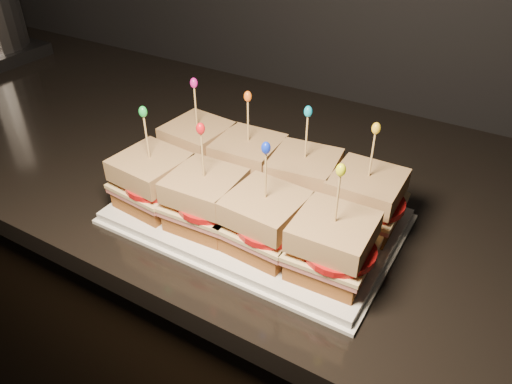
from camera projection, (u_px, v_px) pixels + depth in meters
The scene contains 60 objects.
cabinet at pixel (263, 330), 1.17m from camera, with size 2.61×0.66×0.84m, color black.
granite_slab at pixel (265, 174), 0.92m from camera, with size 2.65×0.70×0.04m, color black.
platter at pixel (256, 216), 0.77m from camera, with size 0.42×0.26×0.02m, color white.
platter_rim at pixel (256, 219), 0.78m from camera, with size 0.43×0.27×0.01m, color white.
sandwich_0_bread_bot at pixel (200, 161), 0.87m from camera, with size 0.09×0.09×0.03m, color #572C10.
sandwich_0_ham at pixel (199, 153), 0.86m from camera, with size 0.10×0.10×0.01m, color #B95654.
sandwich_0_cheese at pixel (199, 149), 0.85m from camera, with size 0.11×0.10×0.01m, color #E9CD8B.
sandwich_0_tomato at pixel (202, 149), 0.84m from camera, with size 0.09×0.09×0.01m, color red.
sandwich_0_bread_top at pixel (198, 134), 0.84m from camera, with size 0.10×0.10×0.03m, color #67340D.
sandwich_0_pick at pixel (196, 109), 0.81m from camera, with size 0.00×0.00×0.09m, color tan.
sandwich_0_frill at pixel (194, 83), 0.78m from camera, with size 0.01×0.01×0.02m, color #C2168D.
sandwich_1_bread_bot at pixel (249, 177), 0.82m from camera, with size 0.09×0.09×0.03m, color #572C10.
sandwich_1_ham at pixel (248, 168), 0.81m from camera, with size 0.10×0.10×0.01m, color #B95654.
sandwich_1_cheese at pixel (248, 165), 0.81m from camera, with size 0.11×0.10×0.01m, color #E9CD8B.
sandwich_1_tomato at pixel (253, 165), 0.80m from camera, with size 0.09×0.09×0.01m, color red.
sandwich_1_bread_top at pixel (248, 150), 0.79m from camera, with size 0.10×0.10×0.03m, color #67340D.
sandwich_1_pick at pixel (248, 123), 0.77m from camera, with size 0.00×0.00×0.09m, color tan.
sandwich_1_frill at pixel (248, 96), 0.74m from camera, with size 0.01×0.01×0.02m, color orange.
sandwich_2_bread_bot at pixel (303, 195), 0.78m from camera, with size 0.09×0.09×0.03m, color #572C10.
sandwich_2_ham at pixel (303, 186), 0.77m from camera, with size 0.10×0.10×0.01m, color #B95654.
sandwich_2_cheese at pixel (303, 182), 0.77m from camera, with size 0.11×0.10×0.01m, color #E9CD8B.
sandwich_2_tomato at pixel (309, 182), 0.75m from camera, with size 0.09×0.09×0.01m, color red.
sandwich_2_bread_top at pixel (304, 167), 0.75m from camera, with size 0.10×0.10×0.03m, color #67340D.
sandwich_2_pick at pixel (306, 140), 0.73m from camera, with size 0.00×0.00×0.09m, color tan.
sandwich_2_frill at pixel (308, 111), 0.70m from camera, with size 0.01×0.01×0.02m, color #0C9FC9.
sandwich_3_bread_bot at pixel (363, 215), 0.74m from camera, with size 0.09×0.09×0.03m, color #572C10.
sandwich_3_ham at pixel (364, 205), 0.73m from camera, with size 0.10×0.10×0.01m, color #B95654.
sandwich_3_cheese at pixel (365, 202), 0.73m from camera, with size 0.11×0.10×0.01m, color #E9CD8B.
sandwich_3_tomato at pixel (372, 202), 0.71m from camera, with size 0.09×0.09×0.01m, color red.
sandwich_3_bread_top at pixel (367, 185), 0.71m from camera, with size 0.10×0.10×0.03m, color #67340D.
sandwich_3_pick at pixel (372, 158), 0.68m from camera, with size 0.00×0.00×0.09m, color tan.
sandwich_3_frill at pixel (376, 128), 0.66m from camera, with size 0.01×0.01×0.02m, color yellow.
sandwich_4_bread_bot at pixel (155, 195), 0.78m from camera, with size 0.09×0.09×0.03m, color #572C10.
sandwich_4_ham at pixel (154, 186), 0.77m from camera, with size 0.10×0.10×0.01m, color #B95654.
sandwich_4_cheese at pixel (153, 183), 0.77m from camera, with size 0.11×0.10×0.01m, color #E9CD8B.
sandwich_4_tomato at pixel (156, 183), 0.75m from camera, with size 0.09×0.09×0.01m, color red.
sandwich_4_bread_top at pixel (151, 167), 0.75m from camera, with size 0.10×0.10×0.03m, color #67340D.
sandwich_4_pick at pixel (147, 140), 0.72m from camera, with size 0.00×0.00×0.09m, color tan.
sandwich_4_frill at pixel (143, 112), 0.70m from camera, with size 0.01×0.01×0.02m, color green.
sandwich_5_bread_bot at pixel (207, 215), 0.74m from camera, with size 0.09×0.09×0.03m, color #572C10.
sandwich_5_ham at pixel (206, 206), 0.73m from camera, with size 0.10×0.10×0.01m, color #B95654.
sandwich_5_cheese at pixel (206, 202), 0.73m from camera, with size 0.11×0.10×0.01m, color #E9CD8B.
sandwich_5_tomato at pixel (210, 202), 0.71m from camera, with size 0.09×0.09×0.01m, color red.
sandwich_5_bread_top at pixel (205, 186), 0.71m from camera, with size 0.10×0.10×0.03m, color #67340D.
sandwich_5_pick at pixel (203, 158), 0.68m from camera, with size 0.00×0.00×0.09m, color tan.
sandwich_5_frill at pixel (201, 129), 0.66m from camera, with size 0.01×0.01×0.02m, color red.
sandwich_6_bread_bot at pixel (265, 237), 0.70m from camera, with size 0.09×0.09×0.03m, color #572C10.
sandwich_6_ham at pixel (265, 228), 0.69m from camera, with size 0.10×0.10×0.01m, color #B95654.
sandwich_6_cheese at pixel (265, 224), 0.68m from camera, with size 0.11×0.10×0.01m, color #E9CD8B.
sandwich_6_tomato at pixel (271, 225), 0.67m from camera, with size 0.09×0.09×0.01m, color red.
sandwich_6_bread_top at pixel (265, 207), 0.67m from camera, with size 0.10×0.10×0.03m, color #67340D.
sandwich_6_pick at pixel (266, 178), 0.64m from camera, with size 0.00×0.00×0.09m, color tan.
sandwich_6_frill at pixel (266, 148), 0.62m from camera, with size 0.01×0.01×0.02m, color #0E2CDB.
sandwich_7_bread_bot at pixel (330, 262), 0.66m from camera, with size 0.09×0.09×0.03m, color #572C10.
sandwich_7_ham at pixel (331, 252), 0.65m from camera, with size 0.10×0.10×0.01m, color #B95654.
sandwich_7_cheese at pixel (332, 248), 0.64m from camera, with size 0.11×0.10×0.01m, color #E9CD8B.
sandwich_7_tomato at pixel (339, 250), 0.63m from camera, with size 0.09×0.09×0.01m, color red.
sandwich_7_bread_top at pixel (334, 231), 0.63m from camera, with size 0.10×0.10×0.03m, color #67340D.
sandwich_7_pick at pixel (337, 202), 0.60m from camera, with size 0.00×0.00×0.09m, color tan.
sandwich_7_frill at pixel (341, 170), 0.57m from camera, with size 0.01×0.01×0.02m, color #ECF913.
Camera 1 is at (-0.04, 0.98, 1.36)m, focal length 35.00 mm.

